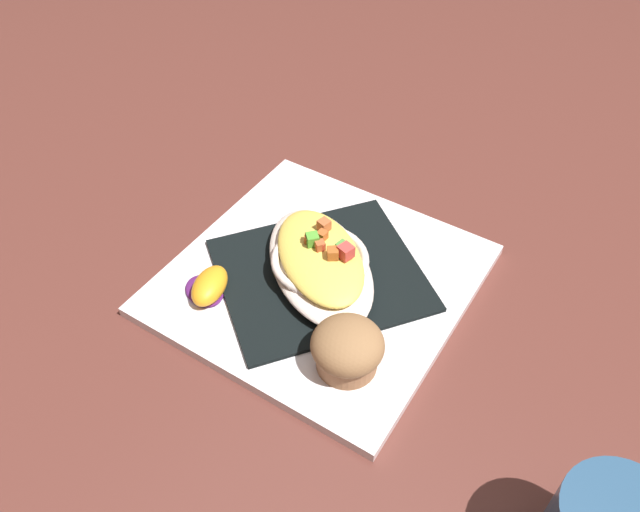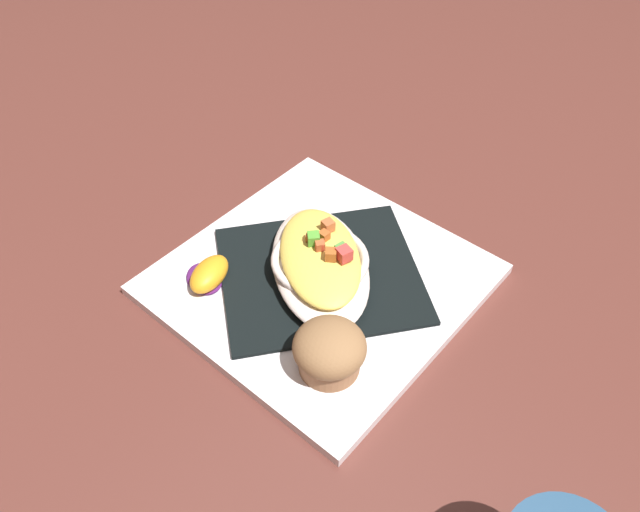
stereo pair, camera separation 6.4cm
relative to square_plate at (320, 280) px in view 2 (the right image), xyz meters
name	(u,v)px [view 2 (the right image)]	position (x,y,z in m)	size (l,w,h in m)	color
ground_plane	(320,283)	(0.00, 0.00, -0.01)	(2.60, 2.60, 0.00)	brown
square_plate	(320,280)	(0.00, 0.00, 0.00)	(0.30, 0.30, 0.01)	white
folded_napkin	(320,274)	(0.00, 0.00, 0.01)	(0.18, 0.21, 0.00)	black
gratin_dish	(320,261)	(0.00, 0.00, 0.03)	(0.17, 0.20, 0.05)	silver
muffin	(329,350)	(-0.06, -0.10, 0.03)	(0.07, 0.07, 0.05)	#93613F
orange_garnish	(208,275)	(-0.10, 0.07, 0.02)	(0.06, 0.06, 0.02)	#521C5F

